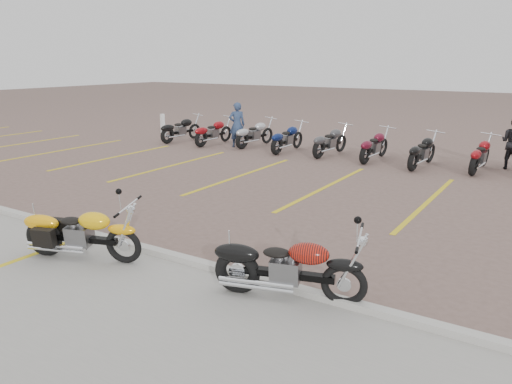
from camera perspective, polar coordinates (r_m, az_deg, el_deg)
ground at (r=10.18m, az=-1.56°, el=-4.19°), size 100.00×100.00×0.00m
concrete_apron at (r=7.22m, az=-22.51°, el=-13.77°), size 60.00×5.00×0.01m
curb at (r=8.68m, az=-9.00°, el=-7.42°), size 60.00×0.18×0.12m
parking_stripes at (r=13.55m, az=7.91°, el=0.54°), size 38.00×5.50×0.01m
yellow_cruiser at (r=9.02m, az=-19.42°, el=-4.64°), size 2.11×0.81×0.90m
flame_cruiser at (r=7.16m, az=3.40°, el=-8.83°), size 2.16×0.74×0.91m
person_a at (r=19.65m, az=-2.19°, el=7.69°), size 0.75×0.73×1.74m
bollard at (r=22.77m, az=-10.61°, el=7.51°), size 0.18×0.18×1.00m
bg_bike_row at (r=17.63m, az=10.75°, el=5.57°), size 15.65×2.05×1.10m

